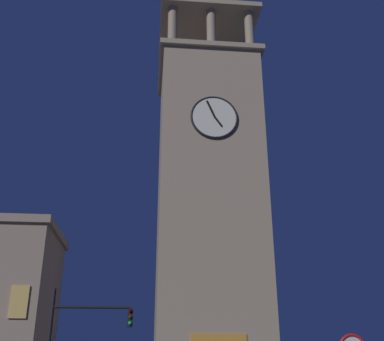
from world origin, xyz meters
TOP-DOWN VIEW (x-y plane):
  - clocktower at (-3.43, -4.28)m, footprint 7.71×7.36m
  - traffic_signal_near at (3.56, 6.05)m, footprint 3.49×0.41m

SIDE VIEW (x-z plane):
  - traffic_signal_near at x=3.56m, z-range 0.74..6.10m
  - clocktower at x=-3.43m, z-range -2.77..27.89m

